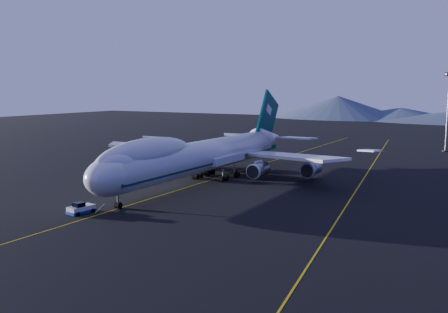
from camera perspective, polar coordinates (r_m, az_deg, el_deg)
The scene contains 6 objects.
ground at distance 105.34m, azimuth -2.41°, elevation -2.97°, with size 500.00×500.00×0.00m, color black.
taxiway_line_main at distance 105.33m, azimuth -2.41°, elevation -2.97°, with size 0.25×220.00×0.01m, color gold.
taxiway_line_side at distance 102.81m, azimuth 15.03°, elevation -3.50°, with size 0.25×200.00×0.01m, color gold.
boeing_747 at distance 104.43m, azimuth -2.42°, elevation 0.17°, with size 59.62×72.43×19.37m.
pushback_tug at distance 82.68m, azimuth -16.00°, elevation -5.86°, with size 2.99×4.60×1.88m.
floodlight_mast at distance 170.29m, azimuth 24.21°, elevation 4.69°, with size 3.03×2.27×24.55m.
Camera 1 is at (54.70, -87.84, 19.71)m, focal length 40.00 mm.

